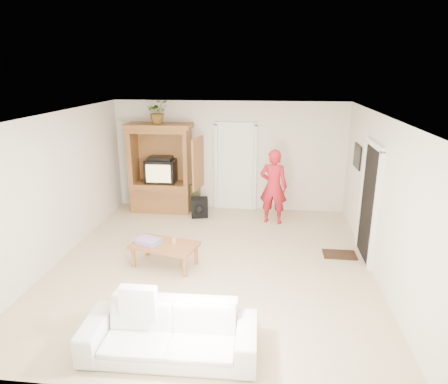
% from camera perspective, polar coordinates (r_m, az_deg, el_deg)
% --- Properties ---
extents(floor, '(6.00, 6.00, 0.00)m').
position_cam_1_polar(floor, '(7.19, -1.69, -10.18)').
color(floor, tan).
rests_on(floor, ground).
extents(ceiling, '(6.00, 6.00, 0.00)m').
position_cam_1_polar(ceiling, '(6.42, -1.90, 10.88)').
color(ceiling, white).
rests_on(ceiling, floor).
extents(wall_back, '(5.50, 0.00, 5.50)m').
position_cam_1_polar(wall_back, '(9.57, 0.77, 5.13)').
color(wall_back, silver).
rests_on(wall_back, floor).
extents(wall_front, '(5.50, 0.00, 5.50)m').
position_cam_1_polar(wall_front, '(3.99, -8.09, -13.25)').
color(wall_front, silver).
rests_on(wall_front, floor).
extents(wall_left, '(0.00, 6.00, 6.00)m').
position_cam_1_polar(wall_left, '(7.58, -22.84, 0.48)').
color(wall_left, silver).
rests_on(wall_left, floor).
extents(wall_right, '(0.00, 6.00, 6.00)m').
position_cam_1_polar(wall_right, '(6.87, 21.54, -1.01)').
color(wall_right, silver).
rests_on(wall_right, floor).
extents(armoire, '(1.82, 1.14, 2.10)m').
position_cam_1_polar(armoire, '(9.62, -8.83, 2.59)').
color(armoire, '#915C2D').
rests_on(armoire, floor).
extents(door_back, '(0.85, 0.05, 2.04)m').
position_cam_1_polar(door_back, '(9.60, 1.64, 3.43)').
color(door_back, white).
rests_on(door_back, floor).
extents(doorway_right, '(0.05, 0.90, 2.04)m').
position_cam_1_polar(doorway_right, '(7.50, 20.01, -1.61)').
color(doorway_right, black).
rests_on(doorway_right, floor).
extents(framed_picture, '(0.03, 0.60, 0.48)m').
position_cam_1_polar(framed_picture, '(8.58, 18.53, 4.86)').
color(framed_picture, black).
rests_on(framed_picture, wall_right).
extents(doormat, '(0.60, 0.40, 0.02)m').
position_cam_1_polar(doormat, '(7.79, 16.17, -8.57)').
color(doormat, '#382316').
rests_on(doormat, floor).
extents(plant, '(0.61, 0.57, 0.53)m').
position_cam_1_polar(plant, '(9.34, -9.44, 11.22)').
color(plant, '#4C7238').
rests_on(plant, armoire).
extents(man, '(0.67, 0.50, 1.67)m').
position_cam_1_polar(man, '(8.80, 7.07, 0.77)').
color(man, '#B21725').
rests_on(man, floor).
extents(sofa, '(2.09, 0.86, 0.61)m').
position_cam_1_polar(sofa, '(5.08, -7.74, -19.23)').
color(sofa, white).
rests_on(sofa, floor).
extents(coffee_table, '(1.23, 0.84, 0.42)m').
position_cam_1_polar(coffee_table, '(7.04, -8.50, -7.71)').
color(coffee_table, brown).
rests_on(coffee_table, floor).
extents(towel, '(0.46, 0.41, 0.08)m').
position_cam_1_polar(towel, '(7.08, -10.78, -6.86)').
color(towel, '#FF54C3').
rests_on(towel, coffee_table).
extents(candle, '(0.08, 0.08, 0.10)m').
position_cam_1_polar(candle, '(7.00, -7.21, -6.85)').
color(candle, tan).
rests_on(candle, coffee_table).
extents(backpack_black, '(0.42, 0.30, 0.47)m').
position_cam_1_polar(backpack_black, '(9.21, -3.52, -2.30)').
color(backpack_black, black).
rests_on(backpack_black, floor).
extents(backpack_olive, '(0.35, 0.27, 0.64)m').
position_cam_1_polar(backpack_olive, '(9.70, -4.50, -0.76)').
color(backpack_olive, '#47442B').
rests_on(backpack_olive, floor).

